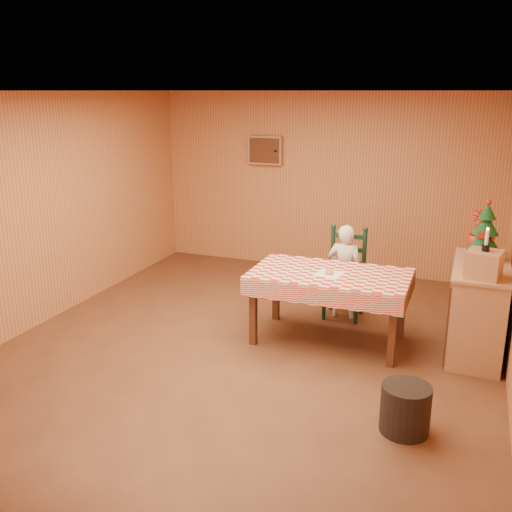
{
  "coord_description": "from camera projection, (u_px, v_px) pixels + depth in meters",
  "views": [
    {
      "loc": [
        2.03,
        -5.1,
        2.6
      ],
      "look_at": [
        0.0,
        0.2,
        0.95
      ],
      "focal_mm": 40.0,
      "sensor_mm": 36.0,
      "label": 1
    }
  ],
  "objects": [
    {
      "name": "crate",
      "position": [
        484.0,
        264.0,
        5.28
      ],
      "size": [
        0.35,
        0.35,
        0.25
      ],
      "primitive_type": "cube",
      "rotation": [
        0.0,
        0.0,
        -0.2
      ],
      "color": "tan",
      "rests_on": "shelf_unit"
    },
    {
      "name": "christmas_tree",
      "position": [
        485.0,
        232.0,
        5.82
      ],
      "size": [
        0.34,
        0.34,
        0.62
      ],
      "color": "#532A16",
      "rests_on": "shelf_unit"
    },
    {
      "name": "donut",
      "position": [
        329.0,
        272.0,
        5.91
      ],
      "size": [
        0.12,
        0.12,
        0.03
      ],
      "primitive_type": "torus",
      "rotation": [
        0.0,
        0.0,
        -0.2
      ],
      "color": "#CC9249",
      "rests_on": "napkin"
    },
    {
      "name": "shelf_unit",
      "position": [
        476.0,
        308.0,
        5.8
      ],
      "size": [
        0.54,
        1.24,
        0.93
      ],
      "color": "tan",
      "rests_on": "ground"
    },
    {
      "name": "seated_child",
      "position": [
        344.0,
        272.0,
        6.67
      ],
      "size": [
        0.41,
        0.27,
        1.12
      ],
      "primitive_type": "imported",
      "rotation": [
        0.0,
        0.0,
        3.14
      ],
      "color": "silver",
      "rests_on": "ground"
    },
    {
      "name": "candle_set",
      "position": [
        486.0,
        244.0,
        5.22
      ],
      "size": [
        0.07,
        0.07,
        0.22
      ],
      "color": "black",
      "rests_on": "crate"
    },
    {
      "name": "storage_bin",
      "position": [
        405.0,
        409.0,
        4.48
      ],
      "size": [
        0.44,
        0.44,
        0.39
      ],
      "primitive_type": "cylinder",
      "rotation": [
        0.0,
        0.0,
        0.13
      ],
      "color": "black",
      "rests_on": "ground"
    },
    {
      "name": "ladder_chair",
      "position": [
        345.0,
        275.0,
        6.74
      ],
      "size": [
        0.44,
        0.4,
        1.08
      ],
      "color": "black",
      "rests_on": "ground"
    },
    {
      "name": "flower_arrangement",
      "position": [
        480.0,
        231.0,
        6.12
      ],
      "size": [
        0.28,
        0.28,
        0.44
      ],
      "primitive_type": "imported",
      "rotation": [
        0.0,
        0.0,
        0.12
      ],
      "color": "#9F1D0E",
      "rests_on": "shelf_unit"
    },
    {
      "name": "napkin",
      "position": [
        329.0,
        274.0,
        5.91
      ],
      "size": [
        0.29,
        0.29,
        0.0
      ],
      "primitive_type": "cube",
      "rotation": [
        0.0,
        0.0,
        -0.14
      ],
      "color": "white",
      "rests_on": "dining_table"
    },
    {
      "name": "dining_table",
      "position": [
        330.0,
        280.0,
        5.98
      ],
      "size": [
        1.66,
        0.96,
        0.77
      ],
      "color": "#532A16",
      "rests_on": "ground"
    },
    {
      "name": "ground",
      "position": [
        249.0,
        347.0,
        6.0
      ],
      "size": [
        6.0,
        6.0,
        0.0
      ],
      "primitive_type": "plane",
      "color": "brown",
      "rests_on": "ground"
    },
    {
      "name": "cabin_walls",
      "position": [
        267.0,
        168.0,
        5.97
      ],
      "size": [
        5.1,
        6.05,
        2.65
      ],
      "color": "#C87D48",
      "rests_on": "ground"
    }
  ]
}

